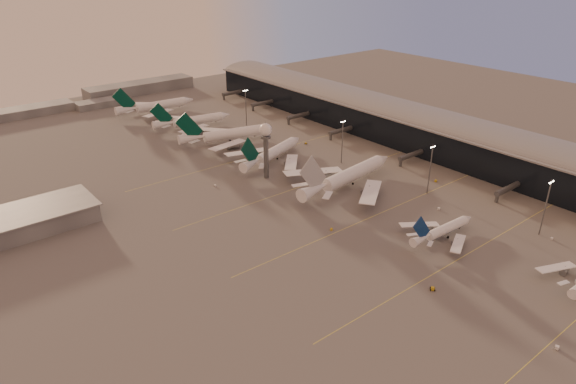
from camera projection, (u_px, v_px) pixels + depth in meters
ground at (458, 286)px, 182.14m from camera, size 700.00×700.00×0.00m
taxiway_markings at (392, 207)px, 238.61m from camera, size 180.00×185.25×0.02m
terminal at (409, 125)px, 316.60m from camera, size 57.00×362.00×23.04m
radar_tower at (266, 140)px, 260.45m from camera, size 6.40×6.40×31.10m
mast_a at (546, 205)px, 209.39m from camera, size 3.60×0.56×25.00m
mast_b at (430, 167)px, 246.34m from camera, size 3.60×0.56×25.00m
mast_c at (342, 140)px, 282.15m from camera, size 3.60×0.56×25.00m
mast_d at (246, 106)px, 344.28m from camera, size 3.60×0.56×25.00m
distant_horizon at (110, 95)px, 410.54m from camera, size 165.00×37.50×9.00m
narrowbody_mid at (443, 232)px, 211.25m from camera, size 38.67×30.85×15.10m
widebody_white at (348, 179)px, 257.21m from camera, size 70.74×56.34×24.95m
greentail_a at (273, 155)px, 288.95m from camera, size 56.03×44.47×21.24m
greentail_b at (227, 136)px, 317.31m from camera, size 60.82×48.56×22.46m
greentail_c at (193, 122)px, 344.96m from camera, size 54.93×44.03×20.05m
greentail_d at (156, 108)px, 376.27m from camera, size 60.90×49.08×22.11m
gsv_truck_a at (558, 345)px, 152.90m from camera, size 6.46×3.81×2.46m
gsv_catering_a at (553, 236)px, 210.61m from camera, size 4.83×2.66×3.78m
gsv_tug_mid at (433, 289)px, 179.53m from camera, size 4.40×4.51×1.13m
gsv_truck_b at (439, 207)px, 235.68m from camera, size 5.74×3.72×2.18m
gsv_truck_c at (332, 228)px, 218.34m from camera, size 5.15×4.20×2.01m
gsv_catering_b at (436, 178)px, 263.57m from camera, size 5.57×3.33×4.27m
gsv_truck_d at (215, 184)px, 259.20m from camera, size 2.39×4.89×1.89m
gsv_tug_hangar at (306, 143)px, 316.06m from camera, size 3.52×2.78×0.88m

